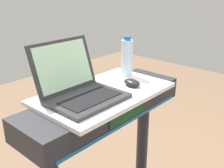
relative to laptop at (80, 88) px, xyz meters
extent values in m
cylinder|color=#28282D|center=(0.47, -0.03, -0.59)|extent=(0.07, 0.07, 0.82)
cube|color=#28282D|center=(0.13, -0.03, -0.13)|extent=(0.90, 0.28, 0.11)
cube|color=#0C3F19|center=(0.13, -0.17, -0.13)|extent=(0.24, 0.01, 0.06)
cube|color=#1E598C|center=(0.13, -0.17, -0.17)|extent=(0.81, 0.00, 0.02)
cube|color=white|center=(0.13, -0.03, -0.06)|extent=(0.66, 0.39, 0.02)
cube|color=#2D2D30|center=(0.00, -0.05, -0.04)|extent=(0.33, 0.24, 0.02)
cube|color=black|center=(0.00, -0.07, -0.03)|extent=(0.27, 0.13, 0.00)
cube|color=#2D2D30|center=(0.00, 0.11, 0.08)|extent=(0.33, 0.08, 0.23)
cube|color=#B2E0B7|center=(0.00, 0.10, 0.08)|extent=(0.29, 0.07, 0.20)
ellipsoid|color=black|center=(0.28, -0.08, -0.03)|extent=(0.07, 0.11, 0.03)
cylinder|color=silver|center=(0.39, 0.04, 0.05)|extent=(0.06, 0.06, 0.20)
cylinder|color=#2659A5|center=(0.39, 0.04, 0.16)|extent=(0.04, 0.04, 0.02)
camera|label=1|loc=(-0.74, -0.86, 0.45)|focal=43.54mm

